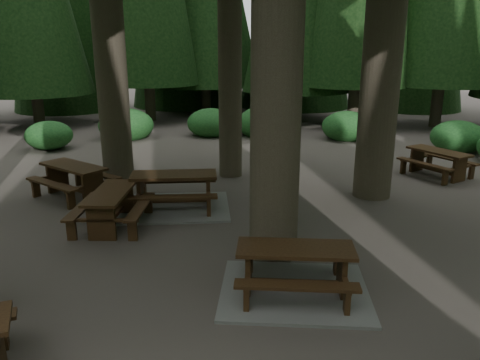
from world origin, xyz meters
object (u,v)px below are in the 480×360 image
(picnic_table_a, at_px, (295,278))
(picnic_table_c, at_px, (175,196))
(picnic_table_d, at_px, (438,159))
(picnic_table_f, at_px, (74,176))
(picnic_table_b, at_px, (111,203))

(picnic_table_a, relative_size, picnic_table_c, 0.85)
(picnic_table_a, xyz_separation_m, picnic_table_c, (-3.26, 2.96, 0.04))
(picnic_table_d, bearing_deg, picnic_table_f, -110.52)
(picnic_table_a, xyz_separation_m, picnic_table_d, (2.73, 7.53, 0.25))
(picnic_table_b, distance_m, picnic_table_c, 1.59)
(picnic_table_a, distance_m, picnic_table_d, 8.01)
(picnic_table_d, bearing_deg, picnic_table_b, -96.20)
(picnic_table_b, height_order, picnic_table_d, picnic_table_b)
(picnic_table_a, xyz_separation_m, picnic_table_b, (-4.03, 1.58, 0.25))
(picnic_table_a, bearing_deg, picnic_table_c, 125.47)
(picnic_table_a, relative_size, picnic_table_d, 1.15)
(picnic_table_d, relative_size, picnic_table_f, 0.99)
(picnic_table_d, bearing_deg, picnic_table_a, -67.45)
(picnic_table_b, distance_m, picnic_table_f, 2.46)
(picnic_table_a, bearing_deg, picnic_table_f, 140.29)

